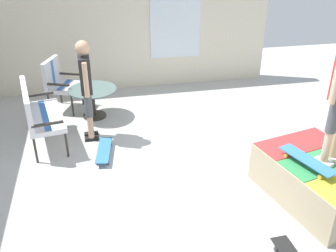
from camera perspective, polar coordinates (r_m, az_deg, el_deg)
name	(u,v)px	position (r m, az deg, el deg)	size (l,w,h in m)	color
ground_plane	(203,180)	(5.79, 5.14, -7.86)	(12.00, 12.00, 0.10)	#B2B2AD
house_facade	(134,33)	(8.60, -5.02, 13.53)	(0.23, 6.00, 2.42)	beige
skate_ramp	(322,179)	(5.60, 21.77, -7.21)	(1.93, 2.22, 0.58)	tan
patio_bench	(36,111)	(6.62, -18.82, 2.16)	(1.33, 0.76, 1.02)	#2D2823
patio_chair_near_house	(58,80)	(7.83, -15.88, 6.53)	(0.78, 0.73, 1.02)	#2D2823
patio_table	(93,97)	(7.43, -10.99, 4.21)	(0.90, 0.90, 0.57)	#2D2823
person_watching	(86,84)	(6.44, -11.98, 6.12)	(0.48, 0.25, 1.71)	black
skateboard_by_bench	(104,150)	(6.28, -9.42, -3.56)	(0.82, 0.32, 0.10)	#3372B2
skateboard_on_ramp	(307,160)	(5.19, 19.82, -4.78)	(0.82, 0.44, 0.10)	#3372B2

